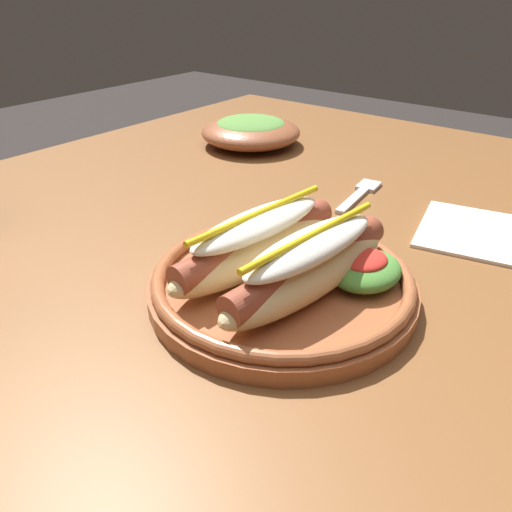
# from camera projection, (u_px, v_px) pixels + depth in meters

# --- Properties ---
(dining_table) EXTENTS (1.29, 0.90, 0.74)m
(dining_table) POSITION_uv_depth(u_px,v_px,m) (204.00, 327.00, 0.57)
(dining_table) COLOR brown
(dining_table) RESTS_ON ground_plane
(hot_dog_plate) EXTENTS (0.24, 0.24, 0.08)m
(hot_dog_plate) POSITION_uv_depth(u_px,v_px,m) (286.00, 270.00, 0.45)
(hot_dog_plate) COLOR #9E5633
(hot_dog_plate) RESTS_ON dining_table
(fork) EXTENTS (0.12, 0.03, 0.00)m
(fork) POSITION_uv_depth(u_px,v_px,m) (360.00, 193.00, 0.66)
(fork) COLOR silver
(fork) RESTS_ON dining_table
(side_bowl) EXTENTS (0.17, 0.17, 0.05)m
(side_bowl) POSITION_uv_depth(u_px,v_px,m) (251.00, 131.00, 0.84)
(side_bowl) COLOR brown
(side_bowl) RESTS_ON dining_table
(napkin) EXTENTS (0.15, 0.14, 0.00)m
(napkin) POSITION_uv_depth(u_px,v_px,m) (476.00, 232.00, 0.56)
(napkin) COLOR white
(napkin) RESTS_ON dining_table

